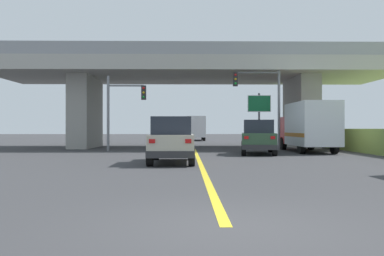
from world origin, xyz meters
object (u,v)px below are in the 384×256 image
(traffic_signal_nearside, at_px, (264,95))
(highway_sign, at_px, (259,108))
(suv_crossing, at_px, (258,137))
(traffic_signal_farside, at_px, (122,104))
(semi_truck_distant, at_px, (196,128))
(suv_lead, at_px, (172,140))
(box_truck, at_px, (308,127))

(traffic_signal_nearside, bearing_deg, highway_sign, 97.38)
(suv_crossing, height_order, traffic_signal_nearside, traffic_signal_nearside)
(traffic_signal_nearside, distance_m, traffic_signal_farside, 9.88)
(traffic_signal_nearside, height_order, semi_truck_distant, traffic_signal_nearside)
(traffic_signal_farside, relative_size, highway_sign, 1.24)
(traffic_signal_nearside, distance_m, highway_sign, 1.41)
(suv_crossing, xyz_separation_m, highway_sign, (1.02, 5.20, 1.98))
(suv_lead, bearing_deg, traffic_signal_nearside, 59.47)
(suv_lead, xyz_separation_m, semi_truck_distant, (1.86, 34.14, 0.60))
(suv_crossing, bearing_deg, suv_lead, -120.67)
(box_truck, bearing_deg, traffic_signal_nearside, 141.10)
(box_truck, xyz_separation_m, semi_truck_distant, (-6.72, 25.87, -0.04))
(suv_lead, bearing_deg, highway_sign, 62.48)
(suv_lead, relative_size, traffic_signal_farside, 0.90)
(traffic_signal_nearside, distance_m, semi_truck_distant, 24.32)
(traffic_signal_nearside, bearing_deg, suv_crossing, -105.77)
(suv_lead, relative_size, traffic_signal_nearside, 0.75)
(suv_lead, distance_m, traffic_signal_nearside, 12.30)
(semi_truck_distant, bearing_deg, highway_sign, -79.84)
(traffic_signal_farside, height_order, semi_truck_distant, traffic_signal_farside)
(box_truck, distance_m, traffic_signal_nearside, 3.92)
(semi_truck_distant, bearing_deg, traffic_signal_farside, -102.84)
(suv_crossing, relative_size, traffic_signal_nearside, 0.82)
(traffic_signal_nearside, xyz_separation_m, semi_truck_distant, (-4.22, 23.85, -2.27))
(suv_crossing, distance_m, box_truck, 4.27)
(traffic_signal_nearside, bearing_deg, semi_truck_distant, 100.03)
(suv_lead, relative_size, suv_crossing, 0.92)
(suv_lead, distance_m, highway_sign, 12.99)
(suv_crossing, relative_size, highway_sign, 1.21)
(suv_lead, distance_m, traffic_signal_farside, 10.48)
(traffic_signal_farside, bearing_deg, semi_truck_distant, 77.16)
(highway_sign, bearing_deg, semi_truck_distant, 100.16)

